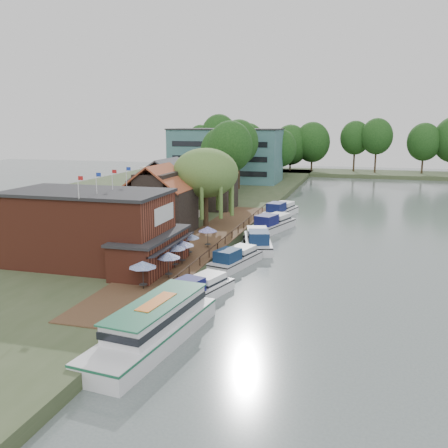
% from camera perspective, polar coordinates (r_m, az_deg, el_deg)
% --- Properties ---
extents(ground, '(260.00, 260.00, 0.00)m').
position_cam_1_polar(ground, '(46.31, 3.12, -6.92)').
color(ground, '#505C5B').
rests_on(ground, ground).
extents(land_bank, '(50.00, 140.00, 1.00)m').
position_cam_1_polar(land_bank, '(88.49, -10.96, 2.14)').
color(land_bank, '#384728').
rests_on(land_bank, ground).
extents(quay_deck, '(6.00, 50.00, 0.10)m').
position_cam_1_polar(quay_deck, '(57.36, -2.47, -2.18)').
color(quay_deck, '#47301E').
rests_on(quay_deck, land_bank).
extents(quay_rail, '(0.20, 49.00, 1.00)m').
position_cam_1_polar(quay_rail, '(56.95, 0.27, -1.81)').
color(quay_rail, black).
rests_on(quay_rail, land_bank).
extents(pub, '(20.00, 11.00, 7.30)m').
position_cam_1_polar(pub, '(49.08, -13.24, -0.53)').
color(pub, maroon).
rests_on(pub, land_bank).
extents(hotel_block, '(25.40, 12.40, 12.30)m').
position_cam_1_polar(hotel_block, '(117.45, 0.21, 7.89)').
color(hotel_block, '#38666B').
rests_on(hotel_block, land_bank).
extents(cottage_a, '(8.60, 7.60, 8.50)m').
position_cam_1_polar(cottage_a, '(62.66, -7.45, 2.82)').
color(cottage_a, black).
rests_on(cottage_a, land_bank).
extents(cottage_b, '(9.60, 8.60, 8.50)m').
position_cam_1_polar(cottage_b, '(72.94, -6.53, 4.07)').
color(cottage_b, beige).
rests_on(cottage_b, land_bank).
extents(cottage_c, '(7.60, 7.60, 8.50)m').
position_cam_1_polar(cottage_c, '(80.01, -1.41, 4.80)').
color(cottage_c, black).
rests_on(cottage_c, land_bank).
extents(willow, '(8.60, 8.60, 10.43)m').
position_cam_1_polar(willow, '(65.59, -2.12, 4.15)').
color(willow, '#476B2D').
rests_on(willow, land_bank).
extents(umbrella_0, '(2.35, 2.35, 2.38)m').
position_cam_1_polar(umbrella_0, '(41.95, -9.24, -5.76)').
color(umbrella_0, navy).
rests_on(umbrella_0, quay_deck).
extents(umbrella_1, '(2.21, 2.21, 2.38)m').
position_cam_1_polar(umbrella_1, '(44.48, -6.36, -4.67)').
color(umbrella_1, '#1C409B').
rests_on(umbrella_1, quay_deck).
extents(umbrella_2, '(2.11, 2.11, 2.38)m').
position_cam_1_polar(umbrella_2, '(47.43, -5.65, -3.63)').
color(umbrella_2, navy).
rests_on(umbrella_2, quay_deck).
extents(umbrella_3, '(2.46, 2.46, 2.38)m').
position_cam_1_polar(umbrella_3, '(48.68, -4.84, -3.21)').
color(umbrella_3, navy).
rests_on(umbrella_3, quay_deck).
extents(umbrella_4, '(2.25, 2.25, 2.38)m').
position_cam_1_polar(umbrella_4, '(51.71, -4.01, -2.32)').
color(umbrella_4, navy).
rests_on(umbrella_4, quay_deck).
extents(umbrella_5, '(2.14, 2.14, 2.38)m').
position_cam_1_polar(umbrella_5, '(54.84, -1.86, -1.49)').
color(umbrella_5, '#1F1C9C').
rests_on(umbrella_5, quay_deck).
extents(cruiser_0, '(5.27, 9.39, 2.13)m').
position_cam_1_polar(cruiser_0, '(42.40, -2.87, -7.17)').
color(cruiser_0, white).
rests_on(cruiser_0, ground).
extents(cruiser_1, '(5.05, 9.35, 2.12)m').
position_cam_1_polar(cruiser_1, '(51.72, 1.33, -3.70)').
color(cruiser_1, silver).
rests_on(cruiser_1, ground).
extents(cruiser_2, '(5.82, 10.67, 2.47)m').
position_cam_1_polar(cruiser_2, '(59.08, 3.89, -1.61)').
color(cruiser_2, silver).
rests_on(cruiser_2, ground).
extents(cruiser_3, '(6.02, 10.56, 2.44)m').
position_cam_1_polar(cruiser_3, '(69.07, 5.62, 0.28)').
color(cruiser_3, silver).
rests_on(cruiser_3, ground).
extents(cruiser_4, '(5.28, 10.51, 2.44)m').
position_cam_1_polar(cruiser_4, '(79.62, 6.51, 1.76)').
color(cruiser_4, white).
rests_on(cruiser_4, ground).
extents(tour_boat, '(5.23, 13.55, 2.88)m').
position_cam_1_polar(tour_boat, '(34.24, -8.22, -11.29)').
color(tour_boat, silver).
rests_on(tour_boat, ground).
extents(swan, '(0.44, 0.44, 0.44)m').
position_cam_1_polar(swan, '(38.25, -3.64, -10.66)').
color(swan, white).
rests_on(swan, ground).
extents(bank_tree_0, '(7.87, 7.87, 14.01)m').
position_cam_1_polar(bank_tree_0, '(88.85, 0.72, 7.26)').
color(bank_tree_0, '#143811').
rests_on(bank_tree_0, land_bank).
extents(bank_tree_1, '(8.25, 8.25, 12.77)m').
position_cam_1_polar(bank_tree_1, '(98.52, -0.29, 7.32)').
color(bank_tree_1, '#143811').
rests_on(bank_tree_1, land_bank).
extents(bank_tree_2, '(8.02, 8.02, 14.27)m').
position_cam_1_polar(bank_tree_2, '(103.90, 1.71, 7.95)').
color(bank_tree_2, '#143811').
rests_on(bank_tree_2, land_bank).
extents(bank_tree_3, '(8.08, 8.08, 12.16)m').
position_cam_1_polar(bank_tree_3, '(122.88, 6.39, 7.95)').
color(bank_tree_3, '#143811').
rests_on(bank_tree_3, land_bank).
extents(bank_tree_4, '(7.73, 7.73, 11.96)m').
position_cam_1_polar(bank_tree_4, '(131.28, 6.48, 8.13)').
color(bank_tree_4, '#143811').
rests_on(bank_tree_4, land_bank).
extents(bank_tree_5, '(6.54, 6.54, 11.55)m').
position_cam_1_polar(bank_tree_5, '(139.02, 5.04, 8.26)').
color(bank_tree_5, '#143811').
rests_on(bank_tree_5, land_bank).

